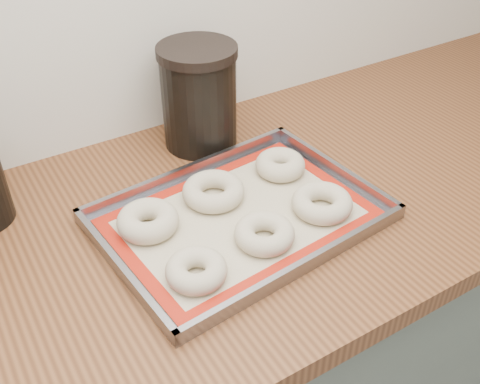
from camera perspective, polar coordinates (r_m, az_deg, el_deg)
countertop at (r=0.96m, az=-9.15°, el=-5.41°), size 3.06×0.68×0.04m
baking_tray at (r=0.96m, az=0.00°, el=-2.53°), size 0.49×0.37×0.03m
baking_mat at (r=0.96m, az=-0.00°, el=-2.62°), size 0.44×0.33×0.00m
bagel_front_left at (r=0.85m, az=-4.46°, el=-7.94°), size 0.10×0.10×0.03m
bagel_front_mid at (r=0.91m, az=2.50°, el=-4.25°), size 0.10×0.10×0.03m
bagel_front_right at (r=0.98m, az=8.33°, el=-1.10°), size 0.11×0.11×0.03m
bagel_back_left at (r=0.94m, az=-9.34°, el=-2.90°), size 0.14×0.14×0.04m
bagel_back_mid at (r=0.99m, az=-2.71°, el=0.08°), size 0.13×0.13×0.03m
bagel_back_right at (r=1.06m, az=4.11°, el=2.78°), size 0.12×0.12×0.04m
canister_right at (r=1.12m, az=-4.19°, el=9.66°), size 0.15×0.15×0.21m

